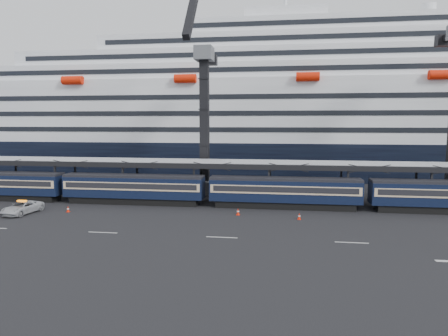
% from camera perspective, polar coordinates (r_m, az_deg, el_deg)
% --- Properties ---
extents(ground, '(260.00, 260.00, 0.00)m').
position_cam_1_polar(ground, '(42.99, 19.53, -8.56)').
color(ground, black).
rests_on(ground, ground).
extents(train, '(133.05, 3.00, 4.05)m').
position_cam_1_polar(train, '(51.56, 12.34, -3.32)').
color(train, black).
rests_on(train, ground).
extents(canopy, '(130.00, 6.25, 5.53)m').
position_cam_1_polar(canopy, '(55.63, 16.89, 0.44)').
color(canopy, gray).
rests_on(canopy, ground).
extents(cruise_ship, '(214.09, 28.84, 34.00)m').
position_cam_1_polar(cruise_ship, '(86.98, 13.09, 7.38)').
color(cruise_ship, black).
rests_on(cruise_ship, ground).
extents(crane_dark_near, '(4.50, 17.75, 35.08)m').
position_cam_1_polar(crane_dark_near, '(60.33, -2.88, 7.54)').
color(crane_dark_near, '#53565C').
rests_on(crane_dark_near, ground).
extents(pickup_truck, '(3.11, 5.60, 1.48)m').
position_cam_1_polar(pickup_truck, '(53.76, -26.87, -5.07)').
color(pickup_truck, '#ACAFB4').
rests_on(pickup_truck, ground).
extents(traffic_cone_a, '(0.36, 0.36, 0.72)m').
position_cam_1_polar(traffic_cone_a, '(52.77, -27.38, -5.73)').
color(traffic_cone_a, red).
rests_on(traffic_cone_a, ground).
extents(traffic_cone_b, '(0.37, 0.37, 0.75)m').
position_cam_1_polar(traffic_cone_b, '(52.54, -21.39, -5.48)').
color(traffic_cone_b, red).
rests_on(traffic_cone_b, ground).
extents(traffic_cone_c, '(0.38, 0.38, 0.75)m').
position_cam_1_polar(traffic_cone_c, '(46.10, 10.70, -6.79)').
color(traffic_cone_c, red).
rests_on(traffic_cone_c, ground).
extents(traffic_cone_d, '(0.42, 0.42, 0.83)m').
position_cam_1_polar(traffic_cone_d, '(47.46, 2.01, -6.23)').
color(traffic_cone_d, red).
rests_on(traffic_cone_d, ground).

